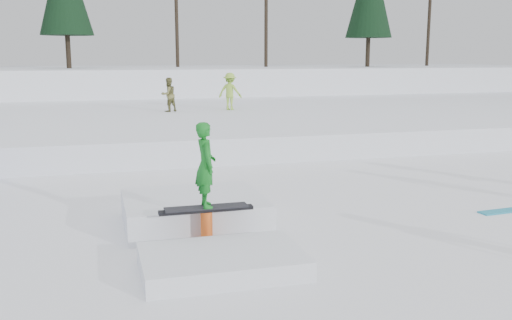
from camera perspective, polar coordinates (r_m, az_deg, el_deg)
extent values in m
plane|color=white|center=(9.82, 0.37, -8.52)|extent=(120.00, 120.00, 0.00)
cube|color=white|center=(39.06, -12.08, 7.28)|extent=(60.00, 14.00, 2.40)
cube|color=white|center=(25.21, -9.83, 3.93)|extent=(50.00, 18.00, 0.80)
cylinder|color=black|center=(37.45, -18.26, 10.24)|extent=(0.30, 0.30, 2.00)
cylinder|color=black|center=(40.26, 1.02, 15.00)|extent=(0.24, 0.24, 8.00)
cylinder|color=black|center=(41.34, 11.12, 10.53)|extent=(0.30, 0.30, 2.00)
imported|color=brown|center=(24.84, -8.75, 6.47)|extent=(0.88, 0.82, 1.45)
imported|color=#95C63F|center=(25.40, -2.61, 6.87)|extent=(1.22, 1.08, 1.63)
cube|color=teal|center=(12.99, 23.96, -4.63)|extent=(1.42, 0.39, 0.03)
cube|color=white|center=(10.98, -6.24, -5.06)|extent=(2.60, 2.20, 0.54)
cube|color=white|center=(8.67, -3.41, -10.10)|extent=(2.40, 1.60, 0.30)
cylinder|color=orange|center=(9.82, -4.93, -8.37)|extent=(0.44, 0.44, 0.06)
cylinder|color=orange|center=(9.74, -4.96, -6.87)|extent=(0.20, 0.20, 0.60)
cube|color=black|center=(9.65, -4.99, -4.99)|extent=(1.60, 0.16, 0.06)
cube|color=black|center=(9.63, -4.99, -4.74)|extent=(1.40, 0.28, 0.03)
imported|color=#12741D|center=(9.47, -5.06, -0.48)|extent=(0.34, 0.52, 1.42)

